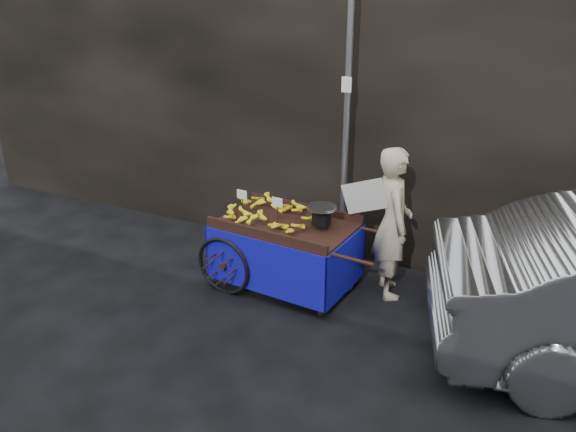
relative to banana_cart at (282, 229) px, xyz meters
The scene contains 6 objects.
ground 0.92m from the banana_cart, 70.40° to the right, with size 80.00×80.00×0.00m, color black.
building_wall 2.79m from the banana_cart, 74.70° to the left, with size 13.50×2.00×5.00m.
street_pole 1.56m from the banana_cart, 58.81° to the left, with size 0.12×0.10×4.00m.
banana_cart is the anchor object (origin of this frame).
vendor 1.32m from the banana_cart, 17.26° to the left, with size 0.97×0.79×1.83m.
plastic_bag 1.00m from the banana_cart, 10.59° to the left, with size 0.26×0.20×0.23m, color blue.
Camera 1 is at (2.62, -5.03, 3.51)m, focal length 35.00 mm.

